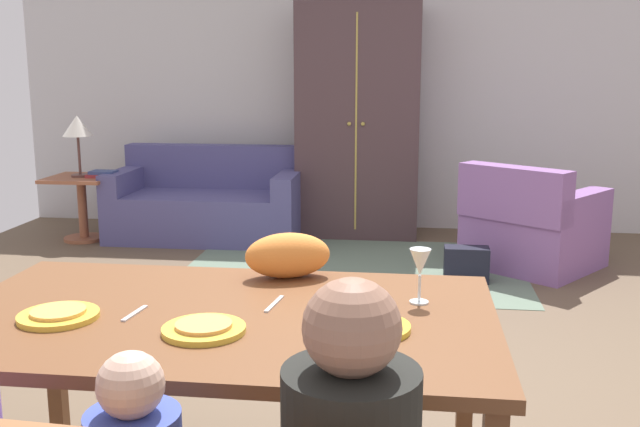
# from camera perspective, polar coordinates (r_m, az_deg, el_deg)

# --- Properties ---
(ground_plane) EXTENTS (7.06, 6.26, 0.02)m
(ground_plane) POSITION_cam_1_polar(r_m,az_deg,el_deg) (4.17, 2.47, -10.34)
(ground_plane) COLOR brown
(back_wall) EXTENTS (7.06, 0.10, 2.70)m
(back_wall) POSITION_cam_1_polar(r_m,az_deg,el_deg) (7.05, 4.77, 9.85)
(back_wall) COLOR silver
(back_wall) RESTS_ON ground_plane
(dining_table) EXTENTS (1.77, 1.05, 0.76)m
(dining_table) POSITION_cam_1_polar(r_m,az_deg,el_deg) (2.40, -7.82, -9.20)
(dining_table) COLOR brown
(dining_table) RESTS_ON ground_plane
(plate_near_man) EXTENTS (0.25, 0.25, 0.02)m
(plate_near_man) POSITION_cam_1_polar(r_m,az_deg,el_deg) (2.44, -19.80, -7.56)
(plate_near_man) COLOR gold
(plate_near_man) RESTS_ON dining_table
(pizza_near_man) EXTENTS (0.17, 0.17, 0.01)m
(pizza_near_man) POSITION_cam_1_polar(r_m,az_deg,el_deg) (2.44, -19.83, -7.22)
(pizza_near_man) COLOR #E6A84B
(pizza_near_man) RESTS_ON plate_near_man
(plate_near_child) EXTENTS (0.25, 0.25, 0.02)m
(plate_near_child) POSITION_cam_1_polar(r_m,az_deg,el_deg) (2.21, -9.09, -8.97)
(plate_near_child) COLOR gold
(plate_near_child) RESTS_ON dining_table
(pizza_near_child) EXTENTS (0.17, 0.17, 0.01)m
(pizza_near_child) POSITION_cam_1_polar(r_m,az_deg,el_deg) (2.21, -9.10, -8.60)
(pizza_near_child) COLOR #DD964E
(pizza_near_child) RESTS_ON plate_near_child
(plate_near_woman) EXTENTS (0.25, 0.25, 0.02)m
(plate_near_woman) POSITION_cam_1_polar(r_m,az_deg,el_deg) (2.21, 3.87, -8.89)
(plate_near_woman) COLOR gold
(plate_near_woman) RESTS_ON dining_table
(wine_glass) EXTENTS (0.07, 0.07, 0.19)m
(wine_glass) POSITION_cam_1_polar(r_m,az_deg,el_deg) (2.43, 7.85, -3.99)
(wine_glass) COLOR silver
(wine_glass) RESTS_ON dining_table
(fork) EXTENTS (0.03, 0.15, 0.01)m
(fork) POSITION_cam_1_polar(r_m,az_deg,el_deg) (2.41, -14.32, -7.59)
(fork) COLOR silver
(fork) RESTS_ON dining_table
(knife) EXTENTS (0.04, 0.17, 0.01)m
(knife) POSITION_cam_1_polar(r_m,az_deg,el_deg) (2.44, -3.61, -7.08)
(knife) COLOR silver
(knife) RESTS_ON dining_table
(cat) EXTENTS (0.35, 0.25, 0.17)m
(cat) POSITION_cam_1_polar(r_m,az_deg,el_deg) (2.72, -2.54, -3.29)
(cat) COLOR orange
(cat) RESTS_ON dining_table
(area_rug) EXTENTS (2.60, 1.80, 0.01)m
(area_rug) POSITION_cam_1_polar(r_m,az_deg,el_deg) (5.72, 2.70, -4.16)
(area_rug) COLOR slate
(area_rug) RESTS_ON ground_plane
(couch) EXTENTS (1.70, 0.86, 0.82)m
(couch) POSITION_cam_1_polar(r_m,az_deg,el_deg) (6.72, -8.74, 0.70)
(couch) COLOR #4D4A7F
(couch) RESTS_ON ground_plane
(armchair) EXTENTS (1.20, 1.20, 0.82)m
(armchair) POSITION_cam_1_polar(r_m,az_deg,el_deg) (5.85, 16.21, -1.07)
(armchair) COLOR #885B9A
(armchair) RESTS_ON ground_plane
(armoire) EXTENTS (1.10, 0.59, 2.10)m
(armoire) POSITION_cam_1_polar(r_m,az_deg,el_deg) (6.69, 3.04, 7.21)
(armoire) COLOR #493438
(armoire) RESTS_ON ground_plane
(side_table) EXTENTS (0.56, 0.56, 0.58)m
(side_table) POSITION_cam_1_polar(r_m,az_deg,el_deg) (6.86, -18.15, 1.09)
(side_table) COLOR #955438
(side_table) RESTS_ON ground_plane
(table_lamp) EXTENTS (0.26, 0.26, 0.54)m
(table_lamp) POSITION_cam_1_polar(r_m,az_deg,el_deg) (6.78, -18.48, 6.35)
(table_lamp) COLOR brown
(table_lamp) RESTS_ON side_table
(book_lower) EXTENTS (0.22, 0.16, 0.03)m
(book_lower) POSITION_cam_1_polar(r_m,az_deg,el_deg) (6.73, -16.83, 2.87)
(book_lower) COLOR maroon
(book_lower) RESTS_ON side_table
(book_upper) EXTENTS (0.22, 0.16, 0.03)m
(book_upper) POSITION_cam_1_polar(r_m,az_deg,el_deg) (6.73, -16.62, 3.11)
(book_upper) COLOR #39497C
(book_upper) RESTS_ON book_lower
(handbag) EXTENTS (0.32, 0.16, 0.26)m
(handbag) POSITION_cam_1_polar(r_m,az_deg,el_deg) (5.39, 11.39, -3.94)
(handbag) COLOR black
(handbag) RESTS_ON ground_plane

